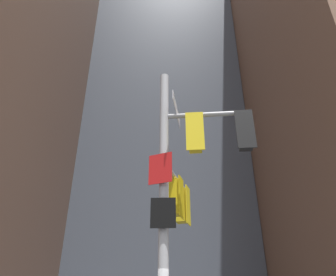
{
  "coord_description": "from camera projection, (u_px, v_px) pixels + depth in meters",
  "views": [
    {
      "loc": [
        -0.69,
        -7.62,
        1.71
      ],
      "look_at": [
        0.12,
        0.14,
        5.89
      ],
      "focal_mm": 34.29,
      "sensor_mm": 36.0,
      "label": 1
    }
  ],
  "objects": [
    {
      "name": "signal_pole_assembly",
      "position": [
        183.0,
        184.0,
        8.39
      ],
      "size": [
        2.75,
        2.78,
        7.93
      ],
      "color": "#B2B2B5",
      "rests_on": "ground"
    },
    {
      "name": "building_mid_block",
      "position": [
        151.0,
        88.0,
        39.58
      ],
      "size": [
        16.6,
        16.6,
        51.65
      ],
      "primitive_type": "cube",
      "color": "#4C5460",
      "rests_on": "ground"
    }
  ]
}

